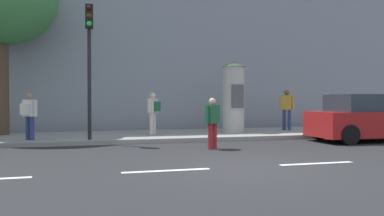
% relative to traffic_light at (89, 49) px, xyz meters
% --- Properties ---
extents(ground_plane, '(80.00, 80.00, 0.00)m').
position_rel_traffic_light_xyz_m(ground_plane, '(3.11, -5.24, -3.02)').
color(ground_plane, '#232326').
extents(sidewalk_curb, '(36.00, 4.00, 0.15)m').
position_rel_traffic_light_xyz_m(sidewalk_curb, '(3.11, 1.76, -2.95)').
color(sidewalk_curb, gray).
rests_on(sidewalk_curb, ground_plane).
extents(lane_markings, '(25.80, 0.16, 0.01)m').
position_rel_traffic_light_xyz_m(lane_markings, '(3.11, -5.24, -3.02)').
color(lane_markings, silver).
rests_on(lane_markings, ground_plane).
extents(building_backdrop, '(36.00, 5.00, 10.99)m').
position_rel_traffic_light_xyz_m(building_backdrop, '(3.11, 6.76, 2.47)').
color(building_backdrop, gray).
rests_on(building_backdrop, ground_plane).
extents(traffic_light, '(0.24, 0.45, 4.27)m').
position_rel_traffic_light_xyz_m(traffic_light, '(0.00, 0.00, 0.00)').
color(traffic_light, black).
rests_on(traffic_light, sidewalk_curb).
extents(poster_column, '(0.93, 0.93, 2.77)m').
position_rel_traffic_light_xyz_m(poster_column, '(5.54, 1.69, -1.47)').
color(poster_column, '#B2ADA3').
rests_on(poster_column, sidewalk_curb).
extents(pedestrian_in_dark_shirt, '(0.51, 0.47, 1.48)m').
position_rel_traffic_light_xyz_m(pedestrian_in_dark_shirt, '(3.41, -2.10, -2.16)').
color(pedestrian_in_dark_shirt, maroon).
rests_on(pedestrian_in_dark_shirt, ground_plane).
extents(pedestrian_in_light_jacket, '(0.52, 0.52, 1.70)m').
position_rel_traffic_light_xyz_m(pedestrian_in_light_jacket, '(8.09, 2.06, -1.86)').
color(pedestrian_in_light_jacket, navy).
rests_on(pedestrian_in_light_jacket, sidewalk_curb).
extents(pedestrian_in_red_top, '(0.51, 0.50, 1.55)m').
position_rel_traffic_light_xyz_m(pedestrian_in_red_top, '(2.35, 1.70, -1.96)').
color(pedestrian_in_red_top, silver).
rests_on(pedestrian_in_red_top, sidewalk_curb).
extents(pedestrian_near_pole, '(0.52, 0.52, 1.49)m').
position_rel_traffic_light_xyz_m(pedestrian_near_pole, '(-1.84, 0.44, -2.00)').
color(pedestrian_near_pole, navy).
rests_on(pedestrian_near_pole, sidewalk_curb).
extents(parked_car_silver, '(4.25, 1.99, 1.61)m').
position_rel_traffic_light_xyz_m(parked_car_silver, '(9.35, -1.45, -2.25)').
color(parked_car_silver, maroon).
rests_on(parked_car_silver, ground_plane).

